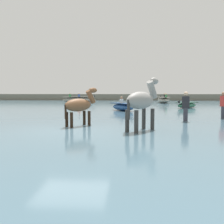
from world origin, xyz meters
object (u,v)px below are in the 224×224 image
boat_far_inshore (79,100)px  person_onlooker_left (223,107)px  channel_buoy (79,106)px  boat_mid_outer (187,105)px  horse_trailing_bay (79,106)px  horse_lead_grey (142,102)px  boat_near_starboard (163,100)px  boat_far_offshore (123,107)px  person_wading_close (186,108)px

boat_far_inshore → person_onlooker_left: (11.01, -18.09, 0.22)m
boat_far_inshore → channel_buoy: bearing=-78.8°
boat_far_inshore → boat_mid_outer: bearing=-40.6°
horse_trailing_bay → boat_far_inshore: 22.00m
horse_lead_grey → horse_trailing_bay: 2.61m
horse_lead_grey → boat_far_inshore: bearing=106.4°
boat_near_starboard → boat_far_inshore: 10.36m
horse_lead_grey → horse_trailing_bay: (-2.39, 1.03, -0.21)m
boat_far_offshore → person_onlooker_left: 7.38m
horse_trailing_bay → boat_mid_outer: horse_trailing_bay is taller
boat_far_offshore → boat_mid_outer: 6.31m
horse_trailing_bay → channel_buoy: size_ratio=2.18×
boat_far_offshore → person_wading_close: bearing=-65.4°
boat_near_starboard → person_wading_close: bearing=-94.4°
horse_trailing_bay → boat_mid_outer: bearing=60.8°
horse_trailing_bay → person_onlooker_left: horse_trailing_bay is taller
boat_far_offshore → person_onlooker_left: size_ratio=1.57×
horse_trailing_bay → boat_near_starboard: bearing=74.6°
boat_far_inshore → person_onlooker_left: size_ratio=2.58×
person_wading_close → boat_near_starboard: bearing=85.6°
boat_far_offshore → channel_buoy: bearing=147.2°
boat_mid_outer → person_onlooker_left: (-0.03, -8.61, 0.36)m
boat_far_inshore → person_wading_close: bearing=-65.8°
boat_far_offshore → horse_trailing_bay: bearing=-99.7°
horse_trailing_bay → person_onlooker_left: size_ratio=1.10×
boat_far_inshore → horse_lead_grey: bearing=-73.6°
horse_lead_grey → horse_trailing_bay: size_ratio=1.20×
boat_mid_outer → boat_far_inshore: bearing=139.4°
boat_near_starboard → person_wading_close: 20.16m
boat_near_starboard → boat_far_inshore: (-10.35, -0.52, 0.02)m
boat_mid_outer → person_onlooker_left: 8.61m
horse_lead_grey → boat_mid_outer: horse_lead_grey is taller
horse_trailing_bay → channel_buoy: 11.24m
boat_near_starboard → boat_far_inshore: bearing=-177.1°
boat_far_offshore → person_wading_close: size_ratio=1.57×
horse_lead_grey → person_onlooker_left: (4.34, 4.52, -0.41)m
person_onlooker_left → boat_near_starboard: bearing=92.0°
boat_mid_outer → person_wading_close: person_wading_close is taller
boat_far_offshore → boat_near_starboard: boat_near_starboard is taller
horse_lead_grey → boat_near_starboard: 23.42m
boat_mid_outer → boat_near_starboard: bearing=94.0°
person_wading_close → horse_lead_grey: bearing=-125.3°
horse_lead_grey → horse_trailing_bay: bearing=156.7°
person_wading_close → boat_mid_outer: bearing=77.5°
boat_far_offshore → boat_far_inshore: boat_far_inshore is taller
horse_lead_grey → boat_far_inshore: size_ratio=0.51×
horse_lead_grey → person_wading_close: size_ratio=1.32×
horse_lead_grey → boat_mid_outer: bearing=71.5°
person_onlooker_left → person_wading_close: (-2.20, -1.49, 0.00)m
boat_far_inshore → boat_mid_outer: size_ratio=1.70×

